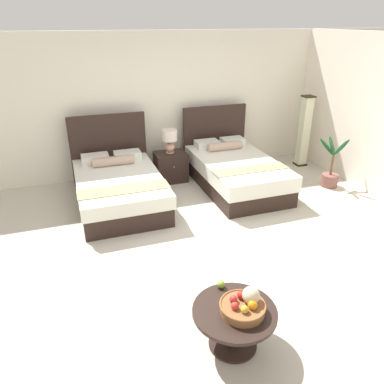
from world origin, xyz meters
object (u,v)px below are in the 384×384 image
at_px(nightstand, 171,167).
at_px(coffee_table, 234,320).
at_px(bed_near_window, 118,186).
at_px(floor_lamp_corner, 304,132).
at_px(fruit_bowl, 244,305).
at_px(loose_apple, 221,284).
at_px(bed_near_corner, 234,170).
at_px(potted_palm, 331,172).
at_px(table_lamp, 170,139).

height_order(nightstand, coffee_table, nightstand).
xyz_separation_m(bed_near_window, floor_lamp_corner, (3.87, 0.55, 0.41)).
relative_size(bed_near_window, floor_lamp_corner, 1.46).
bearing_deg(nightstand, fruit_bowl, -96.75).
bearing_deg(coffee_table, nightstand, 82.25).
bearing_deg(loose_apple, bed_near_corner, 62.80).
bearing_deg(potted_palm, fruit_bowl, -138.09).
height_order(nightstand, floor_lamp_corner, floor_lamp_corner).
bearing_deg(table_lamp, bed_near_corner, -32.66).
bearing_deg(table_lamp, floor_lamp_corner, -2.05).
xyz_separation_m(fruit_bowl, potted_palm, (3.14, 2.81, -0.22)).
bearing_deg(fruit_bowl, table_lamp, 83.28).
relative_size(fruit_bowl, floor_lamp_corner, 0.29).
relative_size(bed_near_window, fruit_bowl, 5.01).
bearing_deg(table_lamp, nightstand, -90.00).
height_order(fruit_bowl, potted_palm, potted_palm).
bearing_deg(nightstand, floor_lamp_corner, -1.64).
bearing_deg(loose_apple, floor_lamp_corner, 46.93).
xyz_separation_m(fruit_bowl, floor_lamp_corner, (3.27, 3.94, 0.22)).
xyz_separation_m(coffee_table, fruit_bowl, (0.07, -0.04, 0.20)).
relative_size(bed_near_window, loose_apple, 26.19).
relative_size(bed_near_corner, loose_apple, 27.43).
distance_m(bed_near_window, fruit_bowl, 3.45).
xyz_separation_m(bed_near_corner, fruit_bowl, (-1.49, -3.39, 0.18)).
bearing_deg(fruit_bowl, floor_lamp_corner, 50.25).
bearing_deg(loose_apple, nightstand, 81.60).
relative_size(bed_near_corner, nightstand, 3.80).
bearing_deg(coffee_table, floor_lamp_corner, 49.38).
distance_m(nightstand, loose_apple, 3.70).
height_order(table_lamp, loose_apple, table_lamp).
distance_m(fruit_bowl, potted_palm, 4.22).
distance_m(loose_apple, floor_lamp_corner, 4.89).
xyz_separation_m(bed_near_window, coffee_table, (0.53, -3.35, -0.00)).
height_order(nightstand, potted_palm, potted_palm).
distance_m(table_lamp, coffee_table, 4.06).
xyz_separation_m(nightstand, potted_palm, (2.66, -1.20, 0.00)).
xyz_separation_m(nightstand, fruit_bowl, (-0.48, -4.02, 0.22)).
xyz_separation_m(nightstand, loose_apple, (-0.54, -3.65, 0.19)).
distance_m(table_lamp, potted_palm, 2.98).
relative_size(table_lamp, loose_apple, 5.43).
bearing_deg(potted_palm, nightstand, 155.68).
distance_m(bed_near_corner, table_lamp, 1.30).
bearing_deg(potted_palm, floor_lamp_corner, 82.99).
relative_size(bed_near_corner, potted_palm, 2.27).
height_order(bed_near_window, floor_lamp_corner, floor_lamp_corner).
bearing_deg(fruit_bowl, bed_near_corner, 66.26).
bearing_deg(loose_apple, fruit_bowl, -80.18).
relative_size(fruit_bowl, potted_palm, 0.43).
distance_m(bed_near_window, table_lamp, 1.35).
height_order(bed_near_window, table_lamp, bed_near_window).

